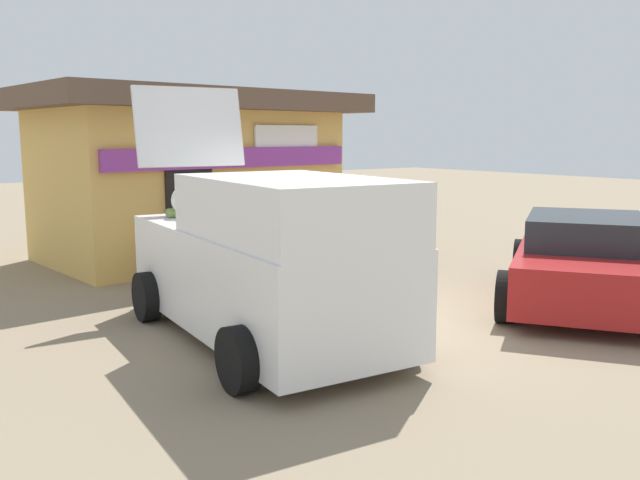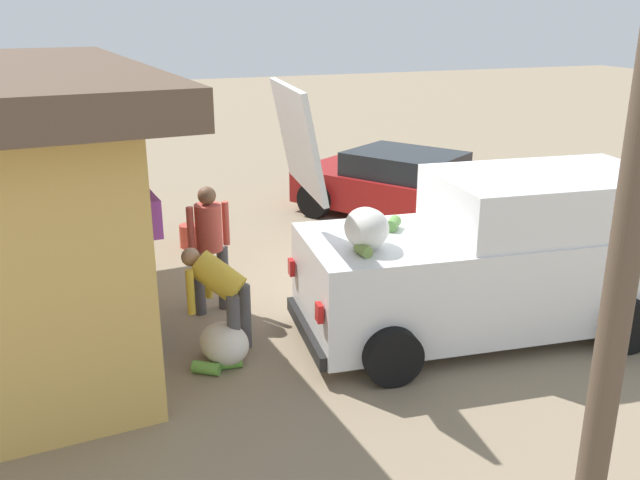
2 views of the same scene
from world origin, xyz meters
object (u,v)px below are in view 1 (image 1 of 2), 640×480
at_px(parked_sedan, 583,261).
at_px(customer_bending, 189,238).
at_px(vendor_standing, 255,221).
at_px(paint_bucket, 381,253).
at_px(storefront_bar, 190,171).
at_px(unloaded_banana_pile, 174,275).
at_px(delivery_van, 266,260).

xyz_separation_m(parked_sedan, customer_bending, (-4.05, 4.34, 0.17)).
relative_size(parked_sedan, vendor_standing, 2.59).
relative_size(vendor_standing, paint_bucket, 4.45).
bearing_deg(storefront_bar, parked_sedan, -68.48).
bearing_deg(customer_bending, parked_sedan, -47.01).
bearing_deg(unloaded_banana_pile, parked_sedan, -45.67).
xyz_separation_m(storefront_bar, parked_sedan, (2.75, -6.98, -1.07)).
xyz_separation_m(parked_sedan, unloaded_banana_pile, (-4.29, 4.39, -0.40)).
relative_size(parked_sedan, customer_bending, 3.52).
bearing_deg(delivery_van, unloaded_banana_pile, 84.67).
xyz_separation_m(storefront_bar, delivery_van, (-1.85, -5.84, -0.72)).
bearing_deg(vendor_standing, unloaded_banana_pile, 173.51).
bearing_deg(unloaded_banana_pile, vendor_standing, -6.49).
distance_m(delivery_van, vendor_standing, 3.54).
distance_m(customer_bending, unloaded_banana_pile, 0.62).
xyz_separation_m(storefront_bar, vendor_standing, (-0.14, -2.74, -0.71)).
bearing_deg(storefront_bar, paint_bucket, -48.90).
relative_size(parked_sedan, unloaded_banana_pile, 5.53).
bearing_deg(storefront_bar, customer_bending, -116.21).
bearing_deg(delivery_van, vendor_standing, 61.13).
distance_m(unloaded_banana_pile, paint_bucket, 4.08).
bearing_deg(paint_bucket, vendor_standing, 176.67).
relative_size(parked_sedan, paint_bucket, 11.53).
xyz_separation_m(storefront_bar, unloaded_banana_pile, (-1.54, -2.58, -1.48)).
distance_m(delivery_van, customer_bending, 3.26).
distance_m(delivery_van, unloaded_banana_pile, 3.36).
height_order(storefront_bar, parked_sedan, storefront_bar).
bearing_deg(customer_bending, vendor_standing, -5.36).
xyz_separation_m(parked_sedan, vendor_standing, (-2.89, 4.23, 0.37)).
bearing_deg(storefront_bar, unloaded_banana_pile, -120.82).
xyz_separation_m(vendor_standing, unloaded_banana_pile, (-1.40, 0.16, -0.77)).
bearing_deg(paint_bucket, storefront_bar, 131.10).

